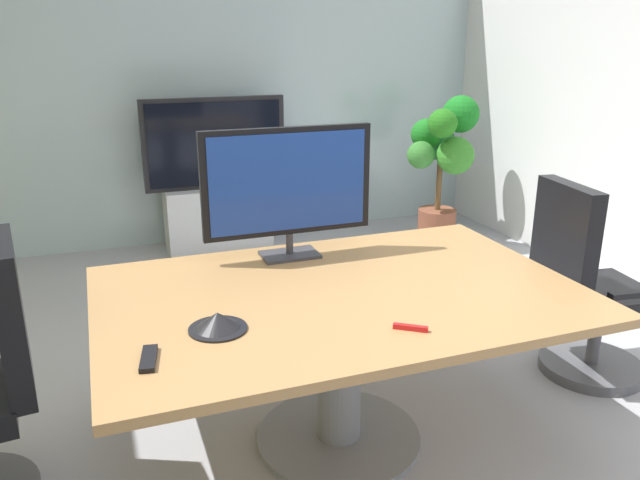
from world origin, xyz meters
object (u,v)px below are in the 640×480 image
(conference_table, at_px, (340,326))
(remote_control, at_px, (149,359))
(wall_display_unit, at_px, (218,199))
(tv_monitor, at_px, (288,185))
(office_chair_right, at_px, (585,298))
(potted_plant, at_px, (443,154))
(conference_phone, at_px, (218,322))

(conference_table, xyz_separation_m, remote_control, (-0.83, -0.34, 0.18))
(wall_display_unit, bearing_deg, tv_monitor, -92.65)
(conference_table, height_order, office_chair_right, office_chair_right)
(office_chair_right, height_order, remote_control, office_chair_right)
(tv_monitor, relative_size, potted_plant, 0.65)
(wall_display_unit, xyz_separation_m, conference_phone, (-0.61, -3.12, 0.34))
(potted_plant, bearing_deg, office_chair_right, -101.94)
(conference_table, distance_m, remote_control, 0.92)
(wall_display_unit, height_order, conference_phone, wall_display_unit)
(conference_table, relative_size, office_chair_right, 1.87)
(conference_table, relative_size, remote_control, 12.02)
(office_chair_right, relative_size, conference_phone, 4.95)
(tv_monitor, bearing_deg, conference_phone, -125.76)
(wall_display_unit, bearing_deg, potted_plant, -14.26)
(conference_table, xyz_separation_m, office_chair_right, (1.47, 0.10, -0.13))
(tv_monitor, xyz_separation_m, remote_control, (-0.76, -0.84, -0.35))
(potted_plant, xyz_separation_m, remote_control, (-2.80, -2.79, -0.03))
(conference_table, xyz_separation_m, potted_plant, (1.96, 2.44, 0.21))
(conference_phone, bearing_deg, tv_monitor, 54.24)
(remote_control, bearing_deg, wall_display_unit, 85.34)
(tv_monitor, bearing_deg, remote_control, -132.21)
(wall_display_unit, distance_m, conference_phone, 3.20)
(wall_display_unit, relative_size, remote_control, 7.71)
(office_chair_right, distance_m, conference_phone, 2.08)
(potted_plant, height_order, conference_phone, potted_plant)
(conference_phone, distance_m, remote_control, 0.31)
(office_chair_right, distance_m, tv_monitor, 1.72)
(office_chair_right, xyz_separation_m, tv_monitor, (-1.54, 0.39, 0.66))
(conference_table, bearing_deg, office_chair_right, 3.98)
(remote_control, bearing_deg, office_chair_right, 21.25)
(tv_monitor, bearing_deg, conference_table, -81.73)
(wall_display_unit, bearing_deg, office_chair_right, -63.24)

